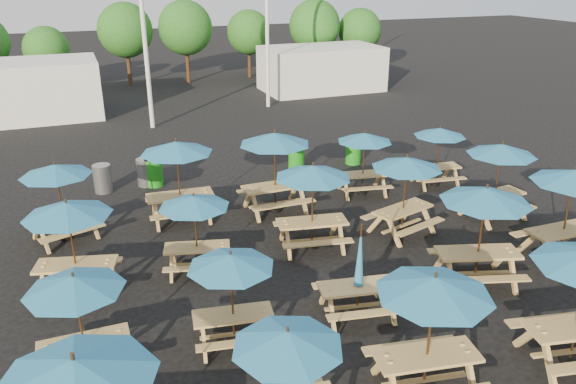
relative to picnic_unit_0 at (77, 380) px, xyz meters
name	(u,v)px	position (x,y,z in m)	size (l,w,h in m)	color
ground	(308,249)	(5.82, 5.98, -2.16)	(120.00, 120.00, 0.00)	black
picnic_unit_0	(77,380)	(0.00, 0.00, 0.00)	(2.66, 2.66, 2.52)	tan
picnic_unit_1	(75,290)	(0.03, 2.94, -0.36)	(1.79, 1.79, 2.10)	tan
picnic_unit_2	(68,215)	(0.00, 5.94, -0.18)	(2.39, 2.39, 2.30)	tan
picnic_unit_3	(56,175)	(-0.23, 8.98, -0.25)	(2.41, 2.41, 2.23)	tan
picnic_unit_4	(288,346)	(2.96, 0.14, -0.39)	(1.92, 1.92, 2.07)	tan
picnic_unit_5	(231,267)	(2.84, 2.83, -0.42)	(1.97, 1.97, 2.03)	tan
picnic_unit_6	(194,206)	(2.81, 5.93, -0.41)	(2.12, 2.12, 2.04)	tan
picnic_unit_7	(177,152)	(3.03, 9.11, -0.04)	(2.21, 2.21, 2.47)	tan
picnic_unit_8	(434,293)	(5.62, 0.26, -0.14)	(2.30, 2.30, 2.36)	tan
picnic_unit_9	(359,279)	(5.62, 2.80, -1.27)	(1.94, 1.76, 2.18)	tan
picnic_unit_10	(313,177)	(5.95, 6.05, -0.13)	(2.33, 2.33, 2.37)	tan
picnic_unit_11	(275,144)	(5.88, 8.72, 0.02)	(2.18, 2.18, 2.54)	tan
picnic_unit_13	(485,201)	(8.90, 2.98, -0.05)	(2.61, 2.61, 2.46)	tan
picnic_unit_14	(406,168)	(8.70, 5.94, -0.19)	(2.40, 2.40, 2.29)	tan
picnic_unit_15	(365,141)	(9.08, 9.01, -0.34)	(2.09, 2.09, 2.12)	tan
picnic_unit_17	(573,182)	(11.76, 3.19, -0.05)	(2.10, 2.10, 2.46)	tan
picnic_unit_18	(501,154)	(11.83, 5.84, -0.15)	(2.17, 2.17, 2.35)	tan
picnic_unit_19	(440,136)	(11.83, 8.80, -0.40)	(1.97, 1.97, 2.06)	tan
waste_bin_0	(103,179)	(1.03, 12.30, -1.69)	(0.59, 0.59, 0.95)	gray
waste_bin_1	(154,173)	(2.72, 12.26, -1.69)	(0.59, 0.59, 0.95)	#1A8117
waste_bin_2	(146,172)	(2.46, 12.41, -1.69)	(0.59, 0.59, 0.95)	gray
waste_bin_3	(296,158)	(7.88, 11.90, -1.69)	(0.59, 0.59, 0.95)	#1A8117
waste_bin_4	(353,152)	(10.23, 11.87, -1.69)	(0.59, 0.59, 0.95)	#1A8117
event_tent_0	(14,91)	(-2.18, 23.98, -0.76)	(8.00, 4.00, 2.80)	silver
event_tent_1	(321,69)	(14.82, 24.98, -0.86)	(7.00, 4.00, 2.60)	silver
tree_2	(46,49)	(-0.57, 29.63, 0.46)	(2.59, 2.59, 3.93)	#382314
tree_3	(125,30)	(4.07, 30.69, 1.24)	(3.36, 3.36, 5.09)	#382314
tree_4	(185,28)	(7.72, 30.24, 1.30)	(3.41, 3.41, 5.17)	#382314
tree_5	(249,32)	(12.05, 30.65, 0.81)	(2.94, 2.94, 4.45)	#382314
tree_6	(315,26)	(16.06, 28.87, 1.26)	(3.38, 3.38, 5.13)	#382314
tree_7	(360,30)	(19.45, 28.90, 0.83)	(2.95, 2.95, 4.48)	#382314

